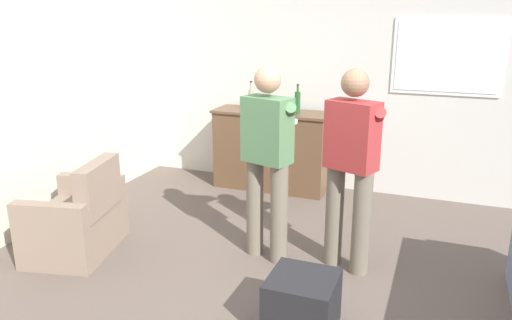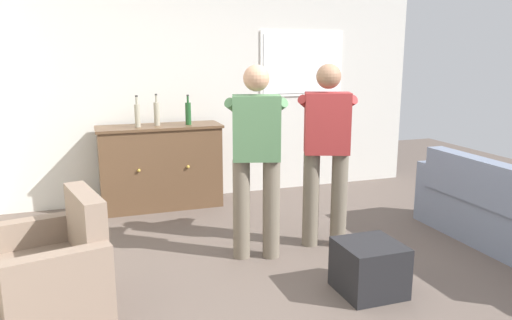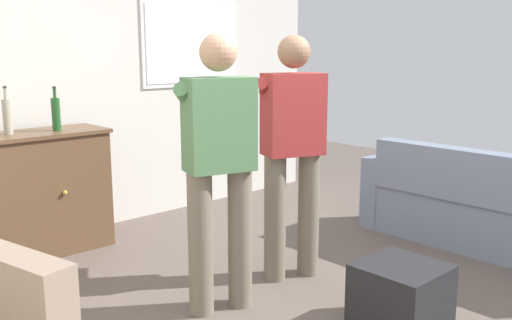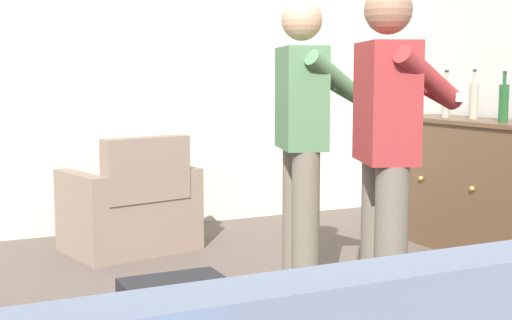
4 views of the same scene
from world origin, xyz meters
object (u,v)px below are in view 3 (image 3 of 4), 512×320
couch (505,215)px  bottle_liquor_amber (7,116)px  bottle_spirits_clear (56,113)px  person_standing_left (219,161)px  ottoman (401,297)px  sideboard_cabinet (17,197)px  person_standing_right (292,146)px

couch → bottle_liquor_amber: bearing=137.6°
bottle_spirits_clear → bottle_liquor_amber: bearing=170.9°
couch → person_standing_left: size_ratio=1.44×
ottoman → person_standing_left: size_ratio=0.27×
sideboard_cabinet → person_standing_left: (0.57, -1.72, 0.45)m
sideboard_cabinet → ottoman: 2.89m
couch → bottle_liquor_amber: 3.84m
sideboard_cabinet → person_standing_right: person_standing_right is taller
couch → ottoman: (-1.61, -0.12, -0.13)m
ottoman → person_standing_left: bearing=122.3°
ottoman → person_standing_right: person_standing_right is taller
couch → ottoman: bearing=-175.8°
couch → bottle_liquor_amber: size_ratio=6.76×
ottoman → person_standing_left: person_standing_left is taller
bottle_spirits_clear → person_standing_left: person_standing_left is taller
bottle_spirits_clear → ottoman: size_ratio=0.76×
sideboard_cabinet → person_standing_left: 1.87m
bottle_liquor_amber → bottle_spirits_clear: bearing=-9.1°
bottle_liquor_amber → person_standing_left: person_standing_left is taller
sideboard_cabinet → bottle_spirits_clear: size_ratio=4.09×
bottle_spirits_clear → person_standing_right: size_ratio=0.20×
sideboard_cabinet → couch: bearing=-42.4°
ottoman → person_standing_right: size_ratio=0.27×
person_standing_right → person_standing_left: bearing=-175.3°
bottle_spirits_clear → person_standing_left: size_ratio=0.20×
sideboard_cabinet → bottle_spirits_clear: 0.70m
sideboard_cabinet → person_standing_left: person_standing_left is taller
bottle_liquor_amber → ottoman: (1.17, -2.65, -0.91)m
person_standing_left → ottoman: bearing=-57.7°
couch → person_standing_left: person_standing_left is taller
person_standing_left → person_standing_right: 0.70m
bottle_spirits_clear → ottoman: bearing=-72.5°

